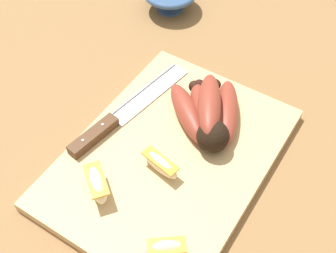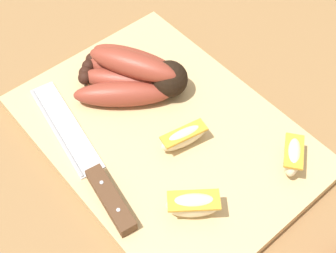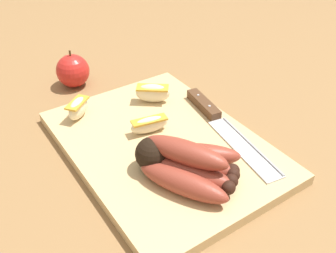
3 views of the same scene
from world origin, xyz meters
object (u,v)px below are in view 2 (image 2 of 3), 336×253
apple_wedge_near (292,156)px  apple_wedge_middle (184,137)px  chefs_knife (93,172)px  apple_wedge_far (193,205)px  banana_bunch (134,75)px

apple_wedge_near → apple_wedge_middle: 0.15m
chefs_knife → apple_wedge_far: (-0.13, -0.06, 0.01)m
apple_wedge_middle → apple_wedge_far: bearing=144.7°
banana_bunch → chefs_knife: bearing=122.6°
banana_bunch → apple_wedge_far: (-0.21, 0.08, -0.00)m
apple_wedge_near → apple_wedge_middle: (0.12, 0.09, -0.00)m
banana_bunch → apple_wedge_middle: banana_bunch is taller
chefs_knife → apple_wedge_near: size_ratio=4.67×
banana_bunch → apple_wedge_far: banana_bunch is taller
banana_bunch → apple_wedge_far: size_ratio=2.46×
apple_wedge_near → apple_wedge_far: size_ratio=0.85×
apple_wedge_near → chefs_knife: bearing=53.1°
chefs_knife → apple_wedge_far: size_ratio=3.96×
apple_wedge_near → apple_wedge_far: (0.03, 0.15, 0.00)m
apple_wedge_middle → apple_wedge_far: (-0.09, 0.06, 0.00)m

